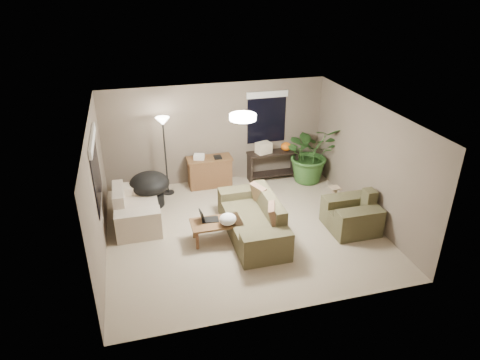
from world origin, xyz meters
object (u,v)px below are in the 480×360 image
object	(u,v)px
desk	(210,172)
papasan_chair	(150,187)
console_table	(272,163)
coffee_table	(216,225)
floor_lamp	(163,131)
armchair	(352,216)
loveseat	(136,210)
main_sofa	(254,222)
cat_scratching_post	(334,198)
houseplant	(310,159)

from	to	relation	value
desk	papasan_chair	bearing A→B (deg)	-157.20
console_table	coffee_table	bearing A→B (deg)	-129.65
papasan_chair	floor_lamp	world-z (taller)	floor_lamp
armchair	coffee_table	size ratio (longest dim) A/B	1.00
loveseat	desk	distance (m)	2.30
main_sofa	armchair	world-z (taller)	same
main_sofa	floor_lamp	size ratio (longest dim) A/B	1.15
desk	papasan_chair	xyz separation A→B (m)	(-1.51, -0.63, 0.09)
coffee_table	cat_scratching_post	world-z (taller)	cat_scratching_post
console_table	papasan_chair	world-z (taller)	papasan_chair
console_table	houseplant	bearing A→B (deg)	-20.30
armchair	cat_scratching_post	world-z (taller)	armchair
main_sofa	armchair	distance (m)	2.05
loveseat	houseplant	xyz separation A→B (m)	(4.40, 0.97, 0.29)
loveseat	houseplant	size ratio (longest dim) A/B	1.06
armchair	console_table	bearing A→B (deg)	107.05
desk	floor_lamp	distance (m)	1.62
armchair	floor_lamp	xyz separation A→B (m)	(-3.52, 2.59, 1.30)
papasan_chair	houseplant	bearing A→B (deg)	3.90
houseplant	loveseat	bearing A→B (deg)	-167.60
main_sofa	armchair	bearing A→B (deg)	-8.49
loveseat	desk	bearing A→B (deg)	35.30
armchair	papasan_chair	world-z (taller)	armchair
loveseat	armchair	bearing A→B (deg)	-17.85
main_sofa	console_table	xyz separation A→B (m)	(1.20, 2.39, 0.14)
main_sofa	loveseat	xyz separation A→B (m)	(-2.31, 1.09, 0.00)
houseplant	coffee_table	bearing A→B (deg)	-144.31
main_sofa	console_table	bearing A→B (deg)	63.34
coffee_table	desk	bearing A→B (deg)	81.69
desk	armchair	bearing A→B (deg)	-47.92
console_table	loveseat	bearing A→B (deg)	-159.70
main_sofa	floor_lamp	bearing A→B (deg)	123.20
main_sofa	coffee_table	bearing A→B (deg)	-179.47
loveseat	console_table	bearing A→B (deg)	20.30
papasan_chair	cat_scratching_post	bearing A→B (deg)	-16.05
loveseat	houseplant	bearing A→B (deg)	12.40
loveseat	cat_scratching_post	distance (m)	4.41
main_sofa	desk	size ratio (longest dim) A/B	2.00
armchair	houseplant	bearing A→B (deg)	88.40
main_sofa	coffee_table	distance (m)	0.79
armchair	loveseat	bearing A→B (deg)	162.15
coffee_table	desk	size ratio (longest dim) A/B	0.91
cat_scratching_post	floor_lamp	bearing A→B (deg)	155.12
floor_lamp	papasan_chair	bearing A→B (deg)	-131.65
main_sofa	floor_lamp	distance (m)	3.03
cat_scratching_post	houseplant	bearing A→B (deg)	89.47
main_sofa	houseplant	size ratio (longest dim) A/B	1.46
loveseat	coffee_table	distance (m)	1.88
coffee_table	houseplant	distance (m)	3.55
loveseat	armchair	size ratio (longest dim) A/B	1.60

